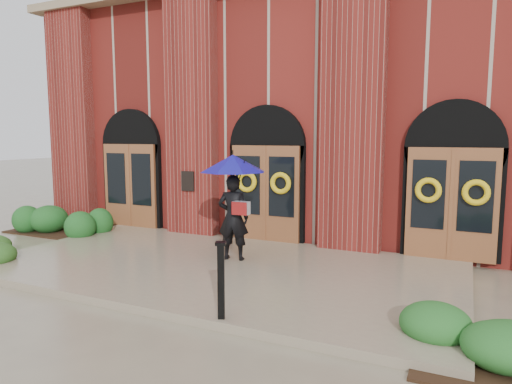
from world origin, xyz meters
The scene contains 7 objects.
ground centered at (0.00, 0.00, 0.00)m, with size 90.00×90.00×0.00m, color gray.
landing centered at (0.00, 0.15, 0.07)m, with size 10.00×5.30×0.15m, color gray.
church_building centered at (0.00, 8.78, 3.50)m, with size 16.20×12.53×7.00m.
man_with_umbrella centered at (0.13, 0.67, 1.79)m, with size 1.74×1.74×2.35m.
metal_post centered at (1.52, -2.35, 0.77)m, with size 0.21×0.21×1.19m.
hedge_wall_left centered at (-6.18, 1.52, 0.39)m, with size 3.05×1.22×0.78m, color #1A501C.
hedge_front_right centered at (5.10, -2.00, 0.27)m, with size 1.51×1.29×0.53m, color #20561F.
Camera 1 is at (4.81, -8.14, 2.91)m, focal length 32.00 mm.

